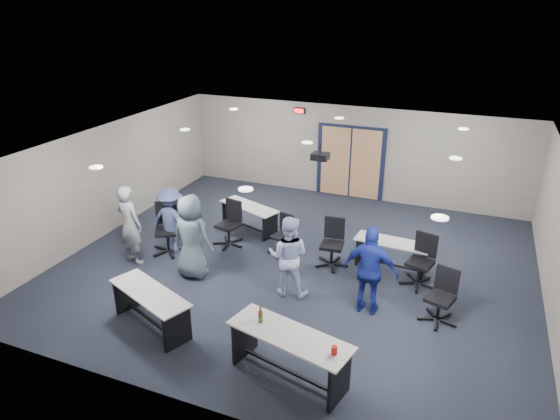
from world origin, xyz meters
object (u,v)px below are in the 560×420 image
at_px(person_gray, 130,225).
at_px(table_back_right, 392,250).
at_px(chair_back_c, 332,244).
at_px(person_navy, 370,271).
at_px(chair_back_d, 420,261).
at_px(person_plaid, 191,237).
at_px(person_back, 171,220).
at_px(person_lightblue, 288,256).
at_px(chair_loose_left, 167,229).
at_px(chair_loose_right, 440,297).
at_px(chair_back_a, 228,224).
at_px(table_front_left, 150,303).
at_px(table_front_right, 289,348).
at_px(chair_back_b, 282,235).
at_px(table_back_left, 249,214).

bearing_deg(person_gray, table_back_right, -147.84).
relative_size(chair_back_c, person_navy, 0.61).
relative_size(chair_back_d, person_plaid, 0.60).
height_order(chair_back_c, chair_back_d, chair_back_d).
relative_size(person_gray, person_back, 1.16).
relative_size(person_plaid, person_lightblue, 1.09).
relative_size(chair_back_d, person_lightblue, 0.66).
bearing_deg(chair_loose_left, table_back_right, -15.82).
bearing_deg(person_lightblue, chair_loose_right, 175.33).
bearing_deg(chair_back_a, table_front_left, -74.37).
bearing_deg(chair_back_d, chair_back_c, -168.99).
relative_size(chair_loose_left, person_back, 0.75).
xyz_separation_m(chair_loose_right, person_lightblue, (-2.89, -0.14, 0.32)).
bearing_deg(chair_back_d, table_front_left, -128.33).
bearing_deg(person_navy, table_front_left, 31.60).
height_order(table_front_right, person_gray, person_gray).
distance_m(chair_back_b, chair_back_c, 1.24).
xyz_separation_m(table_back_right, person_plaid, (-3.85, -1.88, 0.47)).
bearing_deg(person_gray, table_front_right, 167.82).
xyz_separation_m(table_front_left, chair_loose_right, (4.76, 2.10, 0.02)).
bearing_deg(table_back_left, person_plaid, -72.88).
relative_size(table_front_right, person_gray, 1.14).
xyz_separation_m(table_front_right, person_plaid, (-3.01, 2.15, 0.36)).
xyz_separation_m(table_back_left, chair_loose_left, (-1.24, -1.81, 0.14)).
relative_size(chair_back_d, person_gray, 0.60).
relative_size(chair_back_b, person_lightblue, 0.56).
relative_size(chair_back_c, person_lightblue, 0.65).
distance_m(table_front_left, chair_back_d, 5.36).
height_order(chair_back_c, person_navy, person_navy).
relative_size(chair_back_a, person_back, 0.69).
bearing_deg(chair_back_c, table_back_left, 152.91).
bearing_deg(person_gray, chair_back_a, -122.81).
bearing_deg(person_plaid, person_back, -35.31).
bearing_deg(table_front_left, person_back, 137.74).
distance_m(table_back_right, chair_back_c, 1.30).
xyz_separation_m(table_back_right, person_navy, (-0.10, -1.82, 0.44)).
height_order(table_front_left, table_back_left, table_front_left).
relative_size(chair_back_c, chair_loose_right, 1.05).
relative_size(table_back_right, chair_back_a, 1.50).
bearing_deg(chair_loose_left, chair_back_a, 8.51).
height_order(table_back_right, chair_loose_right, chair_loose_right).
distance_m(chair_back_d, person_back, 5.56).
bearing_deg(chair_back_a, table_front_right, -39.37).
height_order(chair_back_d, chair_loose_right, chair_back_d).
distance_m(table_front_right, chair_loose_right, 3.12).
relative_size(table_back_left, chair_back_a, 1.59).
relative_size(table_front_left, table_front_right, 0.90).
height_order(chair_back_c, person_gray, person_gray).
xyz_separation_m(chair_back_a, chair_back_b, (1.35, 0.06, -0.08)).
bearing_deg(chair_back_d, person_plaid, -148.56).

